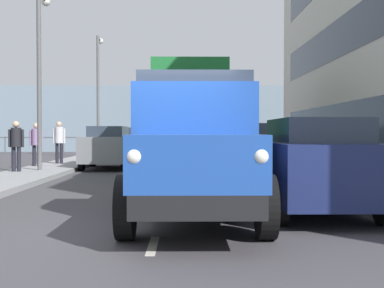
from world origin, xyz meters
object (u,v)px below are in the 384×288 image
at_px(car_white_kerbside_1, 268,153).
at_px(car_grey_oppositeside_0, 108,147).
at_px(truck_vintage_blue, 194,151).
at_px(pedestrian_in_dark_coat, 36,141).
at_px(car_navy_kerbside_near, 314,165).
at_px(lamp_post_promenade, 40,64).
at_px(lamp_post_far, 98,85).
at_px(car_maroon_oppositeside_1, 125,144).
at_px(pedestrian_strolling, 59,139).
at_px(lorry_cargo_green, 190,115).
at_px(car_red_oppositeside_2, 136,141).
at_px(pedestrian_couple_b, 16,142).
at_px(car_black_kerbside_2, 244,147).

height_order(car_white_kerbside_1, car_grey_oppositeside_0, same).
bearing_deg(truck_vintage_blue, pedestrian_in_dark_coat, -62.60).
xyz_separation_m(car_navy_kerbside_near, lamp_post_promenade, (7.48, -8.83, 3.01)).
bearing_deg(lamp_post_far, truck_vintage_blue, 103.96).
bearing_deg(pedestrian_in_dark_coat, car_maroon_oppositeside_1, -113.84).
xyz_separation_m(pedestrian_strolling, lamp_post_promenade, (-0.25, 3.54, 2.70)).
bearing_deg(pedestrian_in_dark_coat, lamp_post_far, -95.21).
height_order(car_white_kerbside_1, pedestrian_in_dark_coat, pedestrian_in_dark_coat).
bearing_deg(lamp_post_far, car_maroon_oppositeside_1, 121.12).
relative_size(car_maroon_oppositeside_1, lamp_post_far, 0.57).
bearing_deg(car_maroon_oppositeside_1, truck_vintage_blue, 100.57).
xyz_separation_m(lamp_post_promenade, lamp_post_far, (-0.10, -11.20, 0.31)).
xyz_separation_m(pedestrian_in_dark_coat, pedestrian_strolling, (-0.49, -1.60, 0.06)).
bearing_deg(lorry_cargo_green, car_red_oppositeside_2, -76.62).
relative_size(truck_vintage_blue, car_navy_kerbside_near, 1.45).
relative_size(car_navy_kerbside_near, pedestrian_in_dark_coat, 2.30).
relative_size(lamp_post_promenade, lamp_post_far, 0.91).
xyz_separation_m(pedestrian_couple_b, lamp_post_promenade, (-0.61, -0.80, 2.75)).
xyz_separation_m(truck_vintage_blue, lamp_post_far, (5.20, -20.91, 3.04)).
bearing_deg(car_white_kerbside_1, truck_vintage_blue, 69.91).
distance_m(lorry_cargo_green, car_maroon_oppositeside_1, 8.95).
relative_size(car_maroon_oppositeside_1, pedestrian_strolling, 2.19).
relative_size(truck_vintage_blue, car_white_kerbside_1, 1.48).
xyz_separation_m(car_maroon_oppositeside_1, pedestrian_in_dark_coat, (2.72, 6.15, 0.25)).
bearing_deg(car_navy_kerbside_near, car_grey_oppositeside_0, -64.21).
relative_size(car_black_kerbside_2, car_grey_oppositeside_0, 1.10).
xyz_separation_m(truck_vintage_blue, car_maroon_oppositeside_1, (3.32, -17.80, -0.28)).
relative_size(pedestrian_in_dark_coat, lamp_post_far, 0.25).
xyz_separation_m(lorry_cargo_green, car_grey_oppositeside_0, (3.32, -2.70, -1.18)).
bearing_deg(pedestrian_strolling, truck_vintage_blue, 112.72).
bearing_deg(car_maroon_oppositeside_1, car_red_oppositeside_2, -90.00).
height_order(car_grey_oppositeside_0, car_red_oppositeside_2, same).
height_order(pedestrian_strolling, lamp_post_far, lamp_post_far).
relative_size(car_maroon_oppositeside_1, car_red_oppositeside_2, 0.85).
distance_m(car_red_oppositeside_2, lamp_post_promenade, 14.27).
relative_size(truck_vintage_blue, lorry_cargo_green, 0.69).
bearing_deg(car_red_oppositeside_2, lorry_cargo_green, 103.38).
height_order(car_red_oppositeside_2, pedestrian_in_dark_coat, pedestrian_in_dark_coat).
bearing_deg(car_maroon_oppositeside_1, lamp_post_far, -58.88).
distance_m(car_grey_oppositeside_0, pedestrian_in_dark_coat, 2.80).
relative_size(lorry_cargo_green, pedestrian_in_dark_coat, 4.84).
bearing_deg(truck_vintage_blue, car_black_kerbside_2, -100.55).
height_order(pedestrian_in_dark_coat, lamp_post_promenade, lamp_post_promenade).
bearing_deg(pedestrian_in_dark_coat, car_red_oppositeside_2, -102.90).
bearing_deg(car_maroon_oppositeside_1, pedestrian_strolling, 63.90).
height_order(car_maroon_oppositeside_1, lamp_post_far, lamp_post_far).
bearing_deg(car_black_kerbside_2, pedestrian_couple_b, 19.16).
bearing_deg(pedestrian_in_dark_coat, pedestrian_couple_b, 92.79).
relative_size(car_navy_kerbside_near, lamp_post_far, 0.56).
relative_size(car_navy_kerbside_near, pedestrian_couple_b, 2.27).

